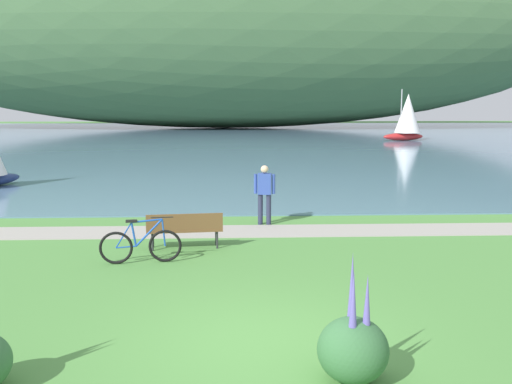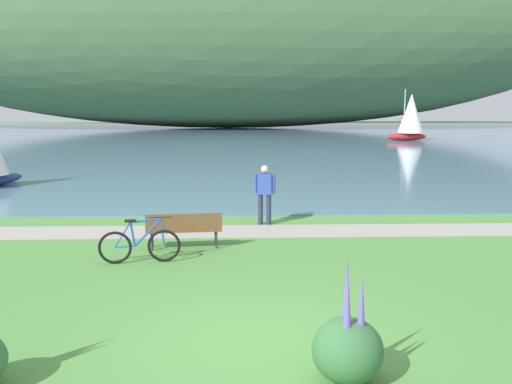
{
  "view_description": "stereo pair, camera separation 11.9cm",
  "coord_description": "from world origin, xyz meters",
  "views": [
    {
      "loc": [
        -0.37,
        -7.69,
        3.45
      ],
      "look_at": [
        0.25,
        7.65,
        1.0
      ],
      "focal_mm": 39.11,
      "sensor_mm": 36.0,
      "label": 1
    },
    {
      "loc": [
        -0.25,
        -7.69,
        3.45
      ],
      "look_at": [
        0.25,
        7.65,
        1.0
      ],
      "focal_mm": 39.11,
      "sensor_mm": 36.0,
      "label": 2
    }
  ],
  "objects": [
    {
      "name": "sailboat_nearest_to_shore",
      "position": [
        15.66,
        43.47,
        2.24
      ],
      "size": [
        4.12,
        2.8,
        4.67
      ],
      "color": "#B22323",
      "rests_on": "bay_water"
    },
    {
      "name": "person_at_shoreline",
      "position": [
        0.51,
        7.98,
        0.98
      ],
      "size": [
        0.6,
        0.27,
        1.71
      ],
      "color": "#282D47",
      "rests_on": "ground"
    },
    {
      "name": "shoreline_path",
      "position": [
        0.0,
        7.12,
        0.01
      ],
      "size": [
        60.0,
        1.5,
        0.01
      ],
      "primitive_type": "cube",
      "color": "#A39E93",
      "rests_on": "ground"
    },
    {
      "name": "echium_bush_mid_cluster",
      "position": [
        1.1,
        -1.2,
        0.44
      ],
      "size": [
        0.89,
        0.89,
        1.63
      ],
      "color": "#386B3D",
      "rests_on": "ground"
    },
    {
      "name": "bicycle_leaning_near_bench",
      "position": [
        -2.4,
        4.18,
        0.4
      ],
      "size": [
        1.76,
        0.27,
        1.01
      ],
      "color": "black",
      "rests_on": "ground"
    },
    {
      "name": "ground_plane",
      "position": [
        0.0,
        0.0,
        0.0
      ],
      "size": [
        200.0,
        200.0,
        0.0
      ],
      "primitive_type": "plane",
      "color": "#518E42"
    },
    {
      "name": "distant_hillside",
      "position": [
        -1.53,
        70.44,
        13.43
      ],
      "size": [
        99.04,
        28.0,
        26.78
      ],
      "primitive_type": "ellipsoid",
      "color": "#42663D",
      "rests_on": "bay_water"
    },
    {
      "name": "bay_water",
      "position": [
        0.0,
        49.15,
        0.02
      ],
      "size": [
        180.0,
        80.0,
        0.04
      ],
      "primitive_type": "cube",
      "color": "#5B7F9E",
      "rests_on": "ground"
    },
    {
      "name": "park_bench_near_camera",
      "position": [
        -1.55,
        5.35,
        0.52
      ],
      "size": [
        1.84,
        0.66,
        0.88
      ],
      "color": "brown",
      "rests_on": "ground"
    }
  ]
}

